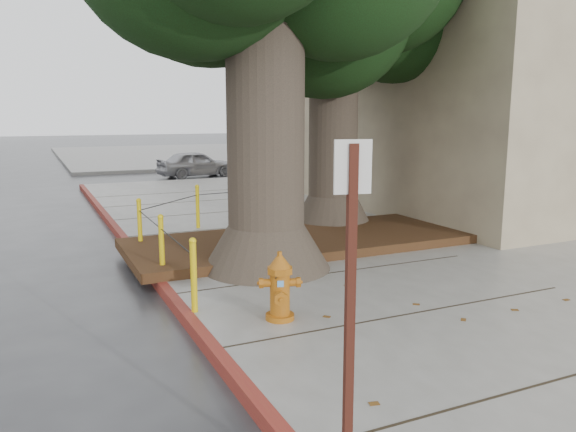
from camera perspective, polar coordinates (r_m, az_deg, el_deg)
name	(u,v)px	position (r m, az deg, el deg)	size (l,w,h in m)	color
ground	(377,332)	(6.96, 9.00, -11.53)	(140.00, 140.00, 0.00)	#28282B
sidewalk_main	(555,239)	(12.68, 25.50, -2.09)	(16.00, 26.00, 0.15)	slate
sidewalk_far	(193,154)	(36.71, -9.66, 6.23)	(16.00, 20.00, 0.15)	slate
curb_red	(164,289)	(8.39, -12.50, -7.28)	(0.14, 26.00, 0.16)	maroon
planter_bed	(301,241)	(10.56, 1.30, -2.53)	(6.40, 2.60, 0.16)	black
building_corner	(497,36)	(19.59, 20.46, 16.78)	(12.00, 13.00, 10.00)	tan
building_side_white	(360,84)	(37.04, 7.37, 13.18)	(10.00, 10.00, 9.00)	silver
building_side_grey	(385,69)	(45.43, 9.88, 14.46)	(12.00, 14.00, 12.00)	slate
bollard_ring	(202,221)	(10.28, -8.75, -0.53)	(3.79, 5.39, 0.95)	#DBB80C
fire_hydrant	(280,287)	(6.71, -0.83, -7.20)	(0.44, 0.44, 0.83)	#AF5E11
signpost	(350,304)	(3.45, 6.32, -8.92)	(0.22, 0.07, 2.28)	#471911
car_silver	(196,164)	(23.76, -9.33, 5.25)	(1.29, 3.21, 1.09)	#AEADB3
car_red	(388,156)	(28.62, 10.11, 6.02)	(1.12, 3.21, 1.06)	maroon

